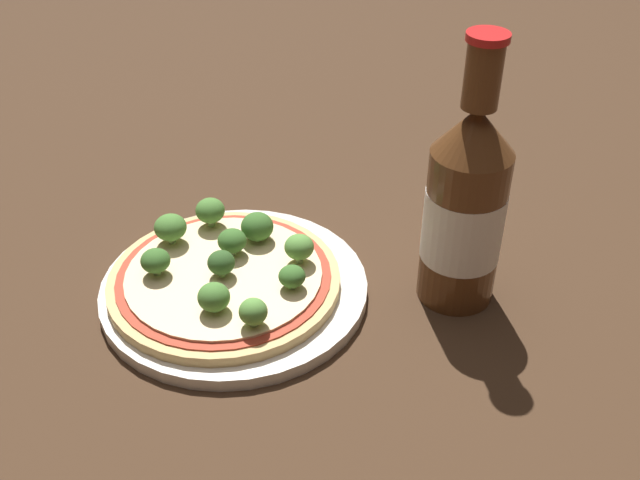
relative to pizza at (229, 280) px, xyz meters
The scene contains 14 objects.
ground_plane 0.03m from the pizza, 102.56° to the left, with size 3.00×3.00×0.00m, color #3D2819.
plate 0.01m from the pizza, 52.68° to the left, with size 0.24×0.24×0.01m.
pizza is the anchor object (origin of this frame).
broccoli_floret_0 0.06m from the pizza, 77.62° to the left, with size 0.03×0.03×0.03m.
broccoli_floret_1 0.05m from the pizza, 85.21° to the right, with size 0.03×0.03×0.03m.
broccoli_floret_2 0.08m from the pizza, 152.16° to the left, with size 0.03×0.03×0.03m.
broccoli_floret_3 0.07m from the pizza, 167.80° to the right, with size 0.03×0.03×0.02m.
broccoli_floret_4 0.07m from the pizza, 26.48° to the left, with size 0.03×0.03×0.03m.
broccoli_floret_5 0.08m from the pizza, 119.14° to the left, with size 0.03×0.03×0.03m.
broccoli_floret_6 0.08m from the pizza, 56.08° to the right, with size 0.02×0.02×0.03m.
broccoli_floret_7 0.06m from the pizza, ahead, with size 0.02×0.02×0.02m.
broccoli_floret_8 0.02m from the pizza, 125.16° to the right, with size 0.02×0.02×0.02m.
broccoli_floret_9 0.04m from the pizza, 106.74° to the left, with size 0.03×0.03×0.03m.
beer_bottle 0.22m from the pizza, 13.15° to the left, with size 0.07×0.07×0.24m.
Camera 1 is at (0.19, -0.51, 0.44)m, focal length 42.00 mm.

